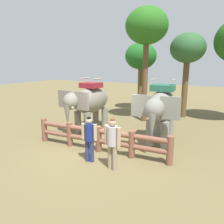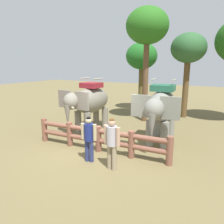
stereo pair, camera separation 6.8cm
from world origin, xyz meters
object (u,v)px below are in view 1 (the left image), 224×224
object	(u,v)px
elephant_center	(161,108)
elephant_near_left	(89,102)
tree_back_center	(147,28)
tree_far_left	(188,50)
tourist_woman_in_black	(112,140)
log_fence	(99,137)
tree_far_right	(141,57)
tourist_man_in_blue	(89,136)

from	to	relation	value
elephant_center	elephant_near_left	bearing A→B (deg)	179.31
elephant_center	tree_back_center	xyz separation A→B (m)	(-1.91, 3.33, 3.86)
tree_far_left	tourist_woman_in_black	bearing A→B (deg)	-95.26
log_fence	tree_far_right	xyz separation A→B (m)	(-1.36, 8.29, 3.35)
log_fence	elephant_near_left	xyz separation A→B (m)	(-1.86, 2.12, 0.95)
log_fence	tourist_woman_in_black	xyz separation A→B (m)	(1.19, -1.09, 0.43)
tree_far_left	tree_far_right	bearing A→B (deg)	168.08
log_fence	tree_far_left	bearing A→B (deg)	75.30
tree_back_center	elephant_near_left	bearing A→B (deg)	-119.48
tourist_woman_in_black	elephant_near_left	bearing A→B (deg)	133.49
tourist_woman_in_black	tree_far_right	world-z (taller)	tree_far_right
tree_far_left	tree_back_center	world-z (taller)	tree_back_center
tree_far_left	tree_far_right	xyz separation A→B (m)	(-3.35, 0.71, -0.35)
elephant_near_left	elephant_center	xyz separation A→B (m)	(3.77, -0.05, 0.04)
tourist_woman_in_black	tree_far_left	distance (m)	9.30
tree_far_left	log_fence	bearing A→B (deg)	-104.70
tourist_woman_in_black	tree_far_left	world-z (taller)	tree_far_left
elephant_center	tourist_man_in_blue	bearing A→B (deg)	-119.67
elephant_center	tree_back_center	world-z (taller)	tree_back_center
log_fence	elephant_center	bearing A→B (deg)	47.40
elephant_center	log_fence	bearing A→B (deg)	-132.60
tree_back_center	tree_far_right	world-z (taller)	tree_back_center
elephant_center	tourist_woman_in_black	size ratio (longest dim) A/B	1.86
log_fence	tourist_man_in_blue	world-z (taller)	tourist_man_in_blue
tree_far_right	log_fence	bearing A→B (deg)	-80.65
tree_far_right	elephant_center	bearing A→B (deg)	-62.18
tourist_woman_in_black	tourist_man_in_blue	bearing A→B (deg)	171.83
elephant_near_left	tree_far_left	xyz separation A→B (m)	(3.84, 5.45, 2.74)
elephant_center	tree_far_left	world-z (taller)	tree_far_left
tree_back_center	tree_far_right	bearing A→B (deg)	115.30
log_fence	elephant_center	size ratio (longest dim) A/B	1.77
log_fence	tree_far_right	distance (m)	9.04
tree_far_right	tourist_woman_in_black	bearing A→B (deg)	-74.76
elephant_center	tourist_man_in_blue	size ratio (longest dim) A/B	1.98
tourist_woman_in_black	tree_far_left	bearing A→B (deg)	84.74
tourist_man_in_blue	tree_far_left	size ratio (longest dim) A/B	0.31
tourist_man_in_blue	tree_back_center	bearing A→B (deg)	91.72
log_fence	tourist_woman_in_black	size ratio (longest dim) A/B	3.31
elephant_near_left	tourist_woman_in_black	world-z (taller)	elephant_near_left
tree_back_center	tree_far_left	bearing A→B (deg)	47.53
elephant_near_left	elephant_center	world-z (taller)	elephant_center
log_fence	tree_back_center	xyz separation A→B (m)	(-0.00, 5.40, 4.85)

